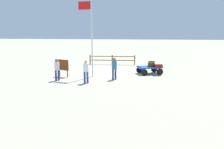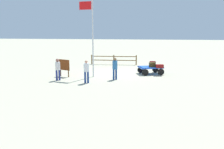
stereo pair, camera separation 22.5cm
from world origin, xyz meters
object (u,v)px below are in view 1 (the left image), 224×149
(worker_supervisor, at_px, (86,70))
(flagpole, at_px, (90,32))
(suitcase_olive, at_px, (159,66))
(suitcase_navy, at_px, (151,65))
(worker_trailing, at_px, (57,68))
(luggage_cart, at_px, (149,68))
(signboard, at_px, (63,66))
(worker_lead, at_px, (114,67))
(suitcase_maroon, at_px, (151,63))

(worker_supervisor, height_order, flagpole, flagpole)
(suitcase_olive, distance_m, suitcase_navy, 0.66)
(suitcase_navy, relative_size, worker_trailing, 0.34)
(luggage_cart, xyz_separation_m, signboard, (6.81, 1.97, 0.40))
(luggage_cart, relative_size, flagpole, 0.38)
(worker_supervisor, distance_m, signboard, 3.05)
(suitcase_olive, distance_m, flagpole, 6.19)
(luggage_cart, bearing_deg, worker_supervisor, 41.37)
(worker_lead, distance_m, worker_supervisor, 2.32)
(suitcase_olive, bearing_deg, flagpole, 12.62)
(suitcase_maroon, bearing_deg, suitcase_navy, 84.83)
(suitcase_maroon, xyz_separation_m, signboard, (7.01, 2.37, 0.03))
(suitcase_maroon, bearing_deg, flagpole, 23.07)
(suitcase_olive, bearing_deg, suitcase_navy, -26.40)
(luggage_cart, relative_size, worker_trailing, 1.37)
(luggage_cart, height_order, signboard, signboard)
(suitcase_navy, xyz_separation_m, worker_lead, (2.84, 2.41, 0.17))
(luggage_cart, relative_size, worker_supervisor, 1.37)
(luggage_cart, xyz_separation_m, worker_trailing, (6.84, 3.37, 0.49))
(worker_trailing, bearing_deg, suitcase_navy, -155.35)
(worker_supervisor, relative_size, flagpole, 0.28)
(suitcase_navy, bearing_deg, worker_lead, 40.34)
(suitcase_olive, height_order, signboard, signboard)
(suitcase_olive, bearing_deg, signboard, 11.29)
(suitcase_olive, relative_size, suitcase_navy, 1.16)
(suitcase_maroon, distance_m, flagpole, 5.94)
(worker_supervisor, xyz_separation_m, signboard, (2.27, -2.03, -0.09))
(worker_trailing, bearing_deg, suitcase_maroon, -151.77)
(suitcase_navy, height_order, suitcase_maroon, suitcase_maroon)
(suitcase_maroon, xyz_separation_m, worker_lead, (2.89, 2.99, 0.15))
(worker_lead, bearing_deg, signboard, -8.54)
(worker_lead, relative_size, signboard, 1.22)
(suitcase_navy, xyz_separation_m, signboard, (6.96, 1.80, 0.06))
(worker_trailing, bearing_deg, luggage_cart, -153.73)
(worker_trailing, height_order, worker_supervisor, worker_trailing)
(suitcase_olive, xyz_separation_m, suitcase_navy, (0.59, -0.29, 0.05))
(worker_supervisor, bearing_deg, suitcase_maroon, -137.11)
(worker_lead, height_order, flagpole, flagpole)
(luggage_cart, distance_m, worker_trailing, 7.64)
(luggage_cart, bearing_deg, flagpole, 19.68)
(suitcase_maroon, relative_size, worker_trailing, 0.32)
(flagpole, bearing_deg, suitcase_olive, -167.38)
(suitcase_maroon, distance_m, worker_supervisor, 6.46)
(luggage_cart, height_order, suitcase_maroon, suitcase_maroon)
(suitcase_maroon, bearing_deg, worker_lead, 45.90)
(signboard, bearing_deg, worker_supervisor, 138.27)
(suitcase_olive, relative_size, worker_trailing, 0.40)
(worker_supervisor, bearing_deg, suitcase_navy, -140.75)
(worker_trailing, bearing_deg, signboard, -91.04)
(worker_supervisor, height_order, signboard, worker_supervisor)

